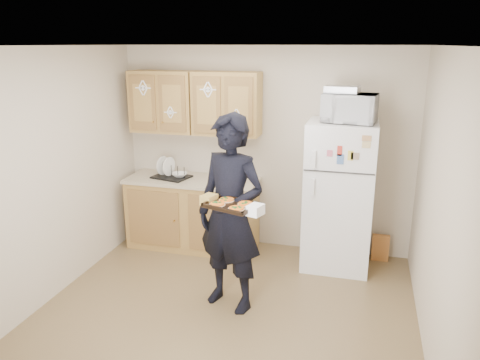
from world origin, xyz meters
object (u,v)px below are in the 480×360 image
Objects in this scene: person at (230,214)px; baking_tray at (231,206)px; refrigerator at (339,196)px; dish_rack at (171,171)px; microwave at (349,108)px.

person is 4.45× the size of baking_tray.
refrigerator is 1.52m from person.
baking_tray is at bearing -50.96° from dish_rack.
person reaches higher than refrigerator.
baking_tray is at bearing -53.73° from person.
person reaches higher than baking_tray.
person is at bearing -47.26° from dish_rack.
refrigerator is 1.01m from microwave.
person is 1.75m from microwave.
baking_tray is 1.94m from dish_rack.
person is at bearing -123.77° from microwave.
dish_rack is at bearing 147.17° from baking_tray.
person reaches higher than dish_rack.
dish_rack is (-2.07, 0.03, 0.14)m from refrigerator.
refrigerator reaches higher than baking_tray.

